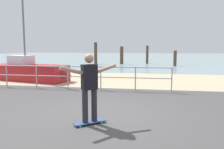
% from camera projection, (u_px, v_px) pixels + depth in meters
% --- Properties ---
extents(ground_plane, '(24.00, 10.00, 0.04)m').
position_uv_depth(ground_plane, '(94.00, 127.00, 5.43)').
color(ground_plane, '#474444').
rests_on(ground_plane, ground).
extents(beach_strip, '(24.00, 6.00, 0.04)m').
position_uv_depth(beach_strip, '(127.00, 80.00, 13.27)').
color(beach_strip, tan).
rests_on(beach_strip, ground).
extents(sea_surface, '(72.00, 50.00, 0.04)m').
position_uv_depth(sea_surface, '(143.00, 57.00, 40.67)').
color(sea_surface, '#849EA3').
rests_on(sea_surface, ground).
extents(railing_fence, '(9.08, 0.05, 1.05)m').
position_uv_depth(railing_fence, '(68.00, 74.00, 10.24)').
color(railing_fence, '#9EA0A5').
rests_on(railing_fence, ground).
extents(sailboat, '(5.07, 2.41, 5.75)m').
position_uv_depth(sailboat, '(32.00, 71.00, 12.71)').
color(sailboat, '#B21E23').
rests_on(sailboat, ground).
extents(skateboard, '(0.75, 0.66, 0.08)m').
position_uv_depth(skateboard, '(90.00, 122.00, 5.60)').
color(skateboard, '#334C8C').
rests_on(skateboard, ground).
extents(skateboarder, '(1.18, 0.98, 1.65)m').
position_uv_depth(skateboarder, '(89.00, 84.00, 5.48)').
color(skateboarder, '#26262B').
rests_on(skateboarder, skateboard).
extents(groyne_post_0, '(0.34, 0.34, 2.34)m').
position_uv_depth(groyne_post_0, '(96.00, 53.00, 24.43)').
color(groyne_post_0, '#513826').
rests_on(groyne_post_0, ground).
extents(groyne_post_1, '(0.37, 0.37, 1.90)m').
position_uv_depth(groyne_post_1, '(122.00, 55.00, 24.70)').
color(groyne_post_1, '#513826').
rests_on(groyne_post_1, ground).
extents(groyne_post_2, '(0.28, 0.28, 1.99)m').
position_uv_depth(groyne_post_2, '(147.00, 55.00, 25.27)').
color(groyne_post_2, '#513826').
rests_on(groyne_post_2, ground).
extents(groyne_post_3, '(0.31, 0.31, 1.51)m').
position_uv_depth(groyne_post_3, '(175.00, 58.00, 22.17)').
color(groyne_post_3, '#513826').
rests_on(groyne_post_3, ground).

